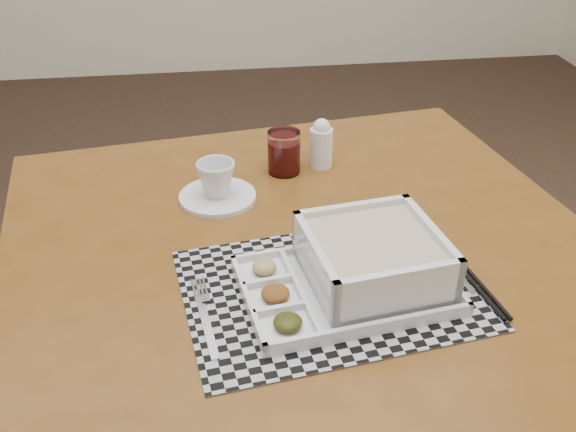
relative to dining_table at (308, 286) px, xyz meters
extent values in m
plane|color=black|center=(-0.19, 0.71, -0.69)|extent=(5.00, 5.00, 0.00)
cube|color=#532F0F|center=(0.00, 0.00, 0.06)|extent=(1.16, 1.16, 0.04)
cylinder|color=#532F0F|center=(-0.52, 0.40, -0.33)|extent=(0.05, 0.05, 0.73)
cylinder|color=#532F0F|center=(0.40, 0.52, -0.33)|extent=(0.05, 0.05, 0.73)
cube|color=#532F0F|center=(-0.06, 0.44, 0.00)|extent=(0.88, 0.15, 0.08)
cube|color=#532F0F|center=(-0.44, -0.06, 0.00)|extent=(0.15, 0.88, 0.08)
cube|color=#532F0F|center=(0.44, 0.06, 0.00)|extent=(0.15, 0.88, 0.08)
cube|color=#96969D|center=(0.01, -0.12, 0.08)|extent=(0.49, 0.39, 0.00)
cube|color=silver|center=(0.04, -0.12, 0.09)|extent=(0.35, 0.26, 0.01)
cube|color=silver|center=(0.02, -0.02, 0.10)|extent=(0.32, 0.05, 0.01)
cube|color=silver|center=(0.05, -0.23, 0.10)|extent=(0.32, 0.05, 0.01)
cube|color=silver|center=(-0.12, -0.14, 0.10)|extent=(0.04, 0.22, 0.01)
cube|color=silver|center=(0.19, -0.10, 0.10)|extent=(0.04, 0.22, 0.01)
cube|color=silver|center=(-0.04, -0.13, 0.10)|extent=(0.04, 0.20, 0.01)
cube|color=silver|center=(-0.07, -0.17, 0.10)|extent=(0.08, 0.02, 0.01)
cube|color=silver|center=(-0.08, -0.11, 0.10)|extent=(0.08, 0.02, 0.01)
ellipsoid|color=black|center=(-0.07, -0.21, 0.10)|extent=(0.04, 0.04, 0.02)
ellipsoid|color=#53270D|center=(-0.07, -0.14, 0.10)|extent=(0.04, 0.04, 0.02)
ellipsoid|color=olive|center=(-0.08, -0.07, 0.10)|extent=(0.04, 0.04, 0.02)
cube|color=silver|center=(0.08, -0.11, 0.10)|extent=(0.23, 0.23, 0.01)
cube|color=silver|center=(0.07, -0.01, 0.13)|extent=(0.20, 0.04, 0.08)
cube|color=silver|center=(0.10, -0.20, 0.13)|extent=(0.20, 0.04, 0.08)
cube|color=silver|center=(-0.01, -0.12, 0.13)|extent=(0.04, 0.20, 0.08)
cube|color=silver|center=(0.18, -0.10, 0.13)|extent=(0.04, 0.20, 0.08)
cube|color=tan|center=(0.08, -0.11, 0.13)|extent=(0.20, 0.20, 0.07)
cube|color=silver|center=(-0.17, -0.19, 0.08)|extent=(0.03, 0.12, 0.00)
cube|color=silver|center=(-0.18, -0.11, 0.08)|extent=(0.02, 0.02, 0.00)
cube|color=silver|center=(-0.20, -0.09, 0.08)|extent=(0.01, 0.04, 0.00)
cube|color=silver|center=(-0.19, -0.09, 0.08)|extent=(0.01, 0.04, 0.00)
cube|color=silver|center=(-0.19, -0.08, 0.08)|extent=(0.01, 0.04, 0.00)
cube|color=silver|center=(-0.18, -0.08, 0.08)|extent=(0.01, 0.04, 0.00)
cube|color=silver|center=(0.22, -0.10, 0.08)|extent=(0.03, 0.12, 0.00)
ellipsoid|color=silver|center=(0.21, -0.01, 0.09)|extent=(0.04, 0.06, 0.01)
cylinder|color=black|center=(0.24, -0.11, 0.09)|extent=(0.04, 0.24, 0.01)
cylinder|color=black|center=(0.25, -0.11, 0.09)|extent=(0.04, 0.24, 0.01)
cylinder|color=silver|center=(-0.15, 0.19, 0.08)|extent=(0.15, 0.15, 0.01)
imported|color=silver|center=(-0.15, 0.19, 0.12)|extent=(0.09, 0.09, 0.07)
cylinder|color=white|center=(0.00, 0.29, 0.12)|extent=(0.07, 0.07, 0.09)
cylinder|color=#460508|center=(0.00, 0.29, 0.11)|extent=(0.06, 0.06, 0.07)
cylinder|color=silver|center=(0.08, 0.30, 0.12)|extent=(0.05, 0.05, 0.08)
sphere|color=silver|center=(0.08, 0.30, 0.17)|extent=(0.04, 0.04, 0.04)
camera|label=1|loc=(-0.16, -0.89, 0.71)|focal=40.00mm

